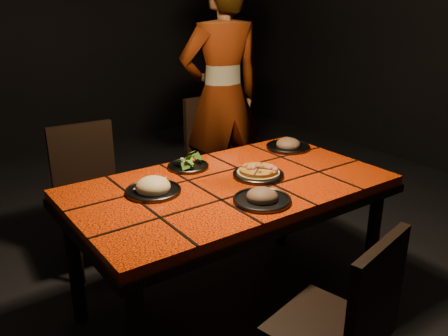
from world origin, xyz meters
TOP-DOWN VIEW (x-y plane):
  - room_shell at (0.00, 0.00)m, footprint 6.04×7.04m
  - dining_table at (0.00, 0.00)m, footprint 1.62×0.92m
  - chair_near at (-0.09, -0.87)m, footprint 0.47×0.47m
  - chair_far_left at (-0.41, 0.94)m, footprint 0.43×0.43m
  - chair_far_right at (0.63, 1.04)m, footprint 0.45×0.45m
  - diner at (0.72, 1.10)m, footprint 0.73×0.53m
  - plate_pizza at (0.17, -0.01)m, footprint 0.32×0.32m
  - plate_pasta at (-0.38, 0.11)m, footprint 0.27×0.27m
  - plate_salad at (-0.06, 0.31)m, footprint 0.23×0.23m
  - plate_mushroom_a at (-0.02, -0.27)m, footprint 0.27×0.27m
  - plate_mushroom_b at (0.63, 0.25)m, footprint 0.27×0.27m

SIDE VIEW (x-z plane):
  - chair_near at x=-0.09m, z-range 0.06..0.93m
  - chair_far_left at x=-0.41m, z-range 0.07..0.96m
  - chair_far_right at x=0.63m, z-range 0.07..1.00m
  - dining_table at x=0.00m, z-range 0.30..1.05m
  - plate_pizza at x=0.17m, z-range 0.75..0.79m
  - plate_pasta at x=-0.38m, z-range 0.73..0.82m
  - plate_mushroom_a at x=-0.02m, z-range 0.73..0.82m
  - plate_mushroom_b at x=0.63m, z-range 0.73..0.82m
  - plate_salad at x=-0.06m, z-range 0.74..0.81m
  - diner at x=0.72m, z-range 0.00..1.84m
  - room_shell at x=0.00m, z-range -0.04..3.04m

